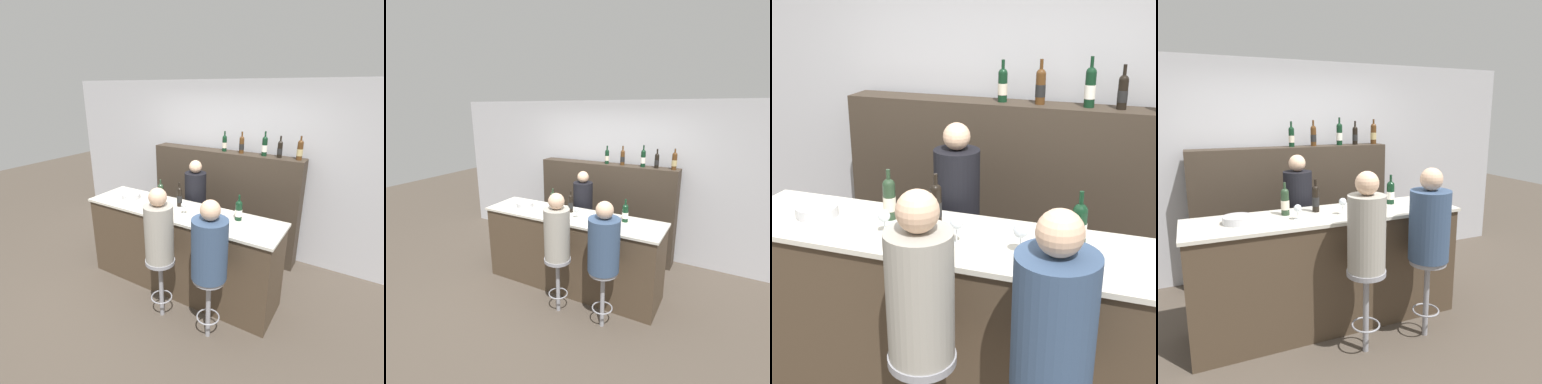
# 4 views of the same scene
# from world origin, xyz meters

# --- Properties ---
(wall_back) EXTENTS (6.40, 0.05, 2.60)m
(wall_back) POSITION_xyz_m (0.00, 1.74, 1.30)
(wall_back) COLOR #B2B2B7
(wall_back) RESTS_ON ground_plane
(bar_counter) EXTENTS (2.51, 0.66, 1.08)m
(bar_counter) POSITION_xyz_m (0.00, 0.31, 0.54)
(bar_counter) COLOR #473828
(bar_counter) RESTS_ON ground_plane
(back_bar_cabinet) EXTENTS (2.35, 0.28, 1.59)m
(back_bar_cabinet) POSITION_xyz_m (0.00, 1.51, 0.79)
(back_bar_cabinet) COLOR #382D23
(back_bar_cabinet) RESTS_ON ground_plane
(wine_bottle_counter_0) EXTENTS (0.07, 0.07, 0.30)m
(wine_bottle_counter_0) POSITION_xyz_m (-0.36, 0.42, 1.20)
(wine_bottle_counter_0) COLOR #233823
(wine_bottle_counter_0) RESTS_ON bar_counter
(wine_bottle_counter_1) EXTENTS (0.07, 0.07, 0.30)m
(wine_bottle_counter_1) POSITION_xyz_m (-0.07, 0.42, 1.20)
(wine_bottle_counter_1) COLOR black
(wine_bottle_counter_1) RESTS_ON bar_counter
(wine_bottle_counter_2) EXTENTS (0.08, 0.08, 0.30)m
(wine_bottle_counter_2) POSITION_xyz_m (0.72, 0.42, 1.19)
(wine_bottle_counter_2) COLOR black
(wine_bottle_counter_2) RESTS_ON bar_counter
(wine_bottle_backbar_0) EXTENTS (0.07, 0.07, 0.29)m
(wine_bottle_backbar_0) POSITION_xyz_m (-0.00, 1.51, 1.71)
(wine_bottle_backbar_0) COLOR black
(wine_bottle_backbar_0) RESTS_ON back_bar_cabinet
(wine_bottle_backbar_1) EXTENTS (0.07, 0.07, 0.31)m
(wine_bottle_backbar_1) POSITION_xyz_m (0.27, 1.51, 1.71)
(wine_bottle_backbar_1) COLOR #4C2D14
(wine_bottle_backbar_1) RESTS_ON back_bar_cabinet
(wine_bottle_backbar_2) EXTENTS (0.07, 0.07, 0.34)m
(wine_bottle_backbar_2) POSITION_xyz_m (0.60, 1.51, 1.73)
(wine_bottle_backbar_2) COLOR black
(wine_bottle_backbar_2) RESTS_ON back_bar_cabinet
(wine_bottle_backbar_3) EXTENTS (0.07, 0.07, 0.29)m
(wine_bottle_backbar_3) POSITION_xyz_m (0.82, 1.51, 1.71)
(wine_bottle_backbar_3) COLOR black
(wine_bottle_backbar_3) RESTS_ON back_bar_cabinet
(wine_glass_0) EXTENTS (0.07, 0.07, 0.14)m
(wine_glass_0) POSITION_xyz_m (-0.30, 0.23, 1.17)
(wine_glass_0) COLOR silver
(wine_glass_0) RESTS_ON bar_counter
(wine_glass_1) EXTENTS (0.07, 0.07, 0.15)m
(wine_glass_1) POSITION_xyz_m (0.12, 0.23, 1.19)
(wine_glass_1) COLOR silver
(wine_glass_1) RESTS_ON bar_counter
(wine_glass_2) EXTENTS (0.08, 0.08, 0.16)m
(wine_glass_2) POSITION_xyz_m (0.46, 0.23, 1.20)
(wine_glass_2) COLOR silver
(wine_glass_2) RESTS_ON bar_counter
(metal_bowl) EXTENTS (0.25, 0.25, 0.06)m
(metal_bowl) POSITION_xyz_m (-0.79, 0.32, 1.11)
(metal_bowl) COLOR #B7B7BC
(metal_bowl) RESTS_ON bar_counter
(guest_seated_left) EXTENTS (0.31, 0.31, 0.81)m
(guest_seated_left) POSITION_xyz_m (0.12, -0.26, 1.08)
(guest_seated_left) COLOR gray
(guest_seated_left) RESTS_ON bar_stool_left
(guest_seated_right) EXTENTS (0.35, 0.35, 0.80)m
(guest_seated_right) POSITION_xyz_m (0.72, -0.26, 1.07)
(guest_seated_right) COLOR #334766
(guest_seated_right) RESTS_ON bar_stool_right
(bartender) EXTENTS (0.30, 0.30, 1.56)m
(bartender) POSITION_xyz_m (-0.12, 0.88, 0.73)
(bartender) COLOR black
(bartender) RESTS_ON ground_plane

